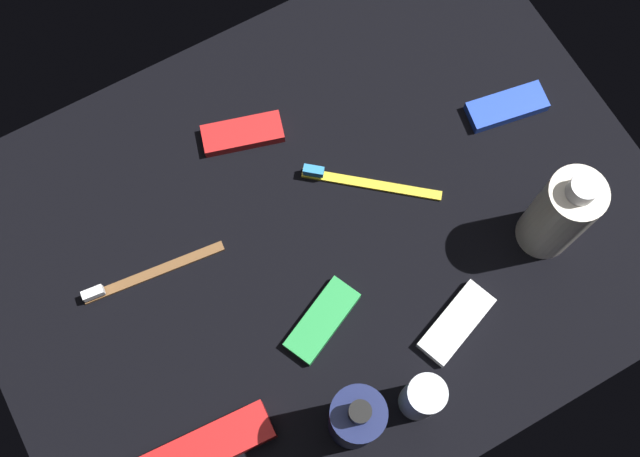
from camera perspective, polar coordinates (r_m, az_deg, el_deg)
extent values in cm
cube|color=black|center=(96.48, 0.00, -0.65)|extent=(84.00, 64.00, 1.20)
cylinder|color=#161E4A|center=(83.76, 2.63, -13.96)|extent=(5.68, 5.68, 16.20)
cylinder|color=black|center=(74.30, 2.96, -13.47)|extent=(2.20, 2.20, 2.80)
cylinder|color=silver|center=(93.24, 17.34, 0.99)|extent=(6.66, 6.66, 14.70)
cylinder|color=silver|center=(85.68, 18.95, 2.80)|extent=(3.20, 3.20, 2.20)
cylinder|color=silver|center=(87.80, 7.78, -12.23)|extent=(4.34, 4.34, 9.93)
cube|color=yellow|center=(97.93, 3.85, 3.33)|extent=(14.66, 12.36, 0.90)
cube|color=#338CCC|center=(97.24, -0.48, 4.31)|extent=(2.71, 2.50, 1.20)
cube|color=brown|center=(96.33, -12.22, -3.18)|extent=(18.02, 3.21, 0.90)
cube|color=white|center=(96.39, -16.49, -4.62)|extent=(2.71, 1.38, 1.20)
cube|color=red|center=(91.08, -9.06, -16.09)|extent=(17.86, 5.59, 3.20)
cube|color=white|center=(93.90, 10.09, -6.92)|extent=(11.14, 7.36, 1.50)
cube|color=green|center=(92.53, 0.16, -6.84)|extent=(11.12, 7.96, 1.50)
cube|color=blue|center=(104.69, 13.69, 8.78)|extent=(10.94, 5.77, 1.50)
cube|color=red|center=(100.60, -5.77, 7.02)|extent=(11.11, 6.79, 1.50)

